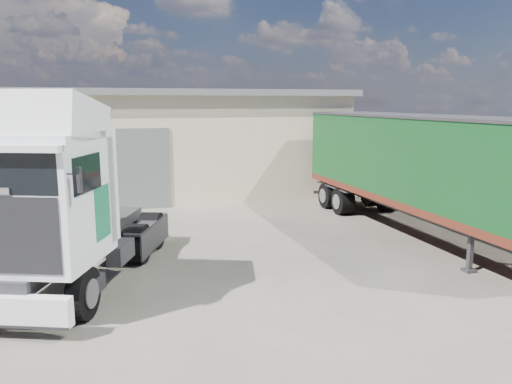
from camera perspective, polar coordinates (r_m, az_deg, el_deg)
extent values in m
plane|color=#292621|center=(13.49, -4.59, -10.26)|extent=(120.00, 120.00, 0.00)
cube|color=beige|center=(28.69, -23.27, 4.98)|extent=(30.00, 12.00, 5.00)
cube|color=#545759|center=(28.60, -23.65, 10.27)|extent=(30.60, 12.60, 0.30)
cube|color=#545759|center=(22.56, -14.83, 2.48)|extent=(4.00, 0.08, 3.60)
cube|color=#545759|center=(28.61, -23.68, 10.67)|extent=(30.60, 0.40, 0.15)
cube|color=maroon|center=(23.37, 20.83, 1.04)|extent=(0.35, 26.00, 2.50)
cylinder|color=black|center=(12.29, -24.35, -10.32)|extent=(2.99, 2.09, 1.18)
cylinder|color=black|center=(15.62, -17.39, -5.55)|extent=(3.04, 2.11, 1.18)
cylinder|color=black|center=(17.03, -15.41, -4.15)|extent=(3.04, 2.11, 1.18)
cube|color=#2D2D30|center=(14.43, -19.31, -5.25)|extent=(3.59, 7.23, 0.33)
cube|color=silver|center=(11.44, -26.98, -11.95)|extent=(2.75, 1.29, 0.61)
cube|color=silver|center=(12.11, -24.13, -1.03)|extent=(3.53, 3.40, 2.73)
cube|color=black|center=(11.12, -27.15, -4.42)|extent=(2.31, 0.95, 1.56)
cube|color=silver|center=(12.12, -24.23, 7.35)|extent=(3.36, 3.01, 1.37)
cube|color=#0D613F|center=(11.96, -17.11, -2.21)|extent=(0.31, 0.78, 1.23)
cylinder|color=#2D2D30|center=(15.67, -17.21, -3.05)|extent=(1.59, 1.59, 0.13)
cube|color=#2D2D30|center=(15.28, 23.29, -6.29)|extent=(0.32, 0.32, 1.17)
cylinder|color=black|center=(22.57, 11.56, -0.57)|extent=(2.73, 1.15, 1.13)
cube|color=#2D2D30|center=(18.88, 17.78, -1.73)|extent=(0.96, 12.79, 0.37)
cube|color=#581F14|center=(18.82, 17.83, -0.68)|extent=(2.77, 12.81, 0.26)
cube|color=black|center=(18.60, 18.09, 3.90)|extent=(2.77, 12.81, 2.77)
cube|color=#2D2D30|center=(18.51, 18.33, 8.22)|extent=(2.83, 12.87, 0.09)
cylinder|color=black|center=(23.49, -26.56, -1.74)|extent=(1.69, 0.75, 0.56)
cone|color=black|center=(17.99, -24.99, -5.19)|extent=(1.71, 1.71, 0.46)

